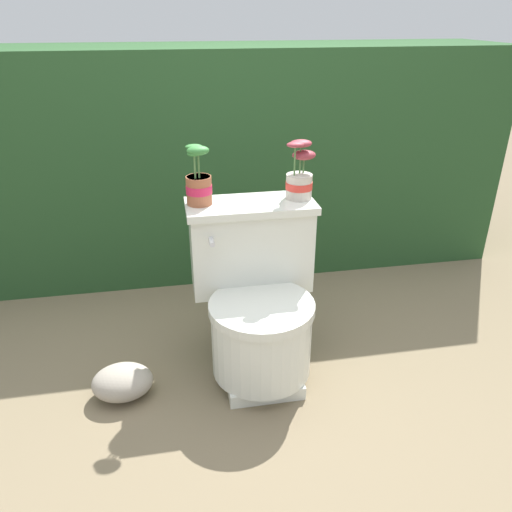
{
  "coord_description": "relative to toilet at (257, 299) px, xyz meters",
  "views": [
    {
      "loc": [
        -0.26,
        -1.55,
        1.37
      ],
      "look_at": [
        0.06,
        0.16,
        0.51
      ],
      "focal_mm": 35.0,
      "sensor_mm": 36.0,
      "label": 1
    }
  ],
  "objects": [
    {
      "name": "potted_plant_left",
      "position": [
        -0.2,
        0.16,
        0.45
      ],
      "size": [
        0.1,
        0.1,
        0.24
      ],
      "color": "#9E5638",
      "rests_on": "toilet"
    },
    {
      "name": "toilet",
      "position": [
        0.0,
        0.0,
        0.0
      ],
      "size": [
        0.52,
        0.56,
        0.69
      ],
      "color": "silver",
      "rests_on": "ground"
    },
    {
      "name": "potted_plant_midleft",
      "position": [
        0.2,
        0.16,
        0.45
      ],
      "size": [
        0.13,
        0.11,
        0.23
      ],
      "color": "beige",
      "rests_on": "toilet"
    },
    {
      "name": "garden_stone",
      "position": [
        -0.55,
        -0.1,
        -0.26
      ],
      "size": [
        0.24,
        0.19,
        0.13
      ],
      "color": "#9E9384",
      "rests_on": "ground"
    },
    {
      "name": "hedge_backdrop",
      "position": [
        -0.06,
        1.07,
        0.28
      ],
      "size": [
        3.21,
        0.64,
        1.21
      ],
      "color": "#234723",
      "rests_on": "ground"
    },
    {
      "name": "ground_plane",
      "position": [
        -0.06,
        -0.14,
        -0.32
      ],
      "size": [
        12.0,
        12.0,
        0.0
      ],
      "primitive_type": "plane",
      "color": "#75664C"
    }
  ]
}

